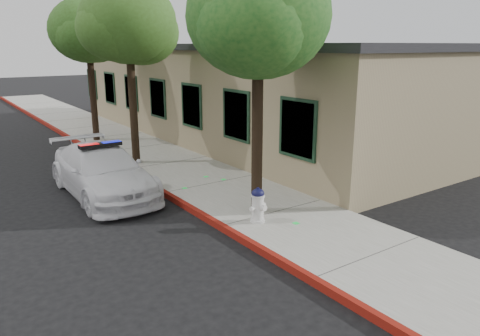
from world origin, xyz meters
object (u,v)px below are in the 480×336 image
object	(u,v)px
fire_hydrant	(258,205)
street_tree_near	(259,23)
police_car	(103,171)
clapboard_building	(238,92)
street_tree_far	(89,34)
street_tree_mid	(129,27)

from	to	relation	value
fire_hydrant	street_tree_near	world-z (taller)	street_tree_near
police_car	street_tree_near	size ratio (longest dim) A/B	0.81
clapboard_building	fire_hydrant	size ratio (longest dim) A/B	24.98
clapboard_building	fire_hydrant	bearing A→B (deg)	-122.21
clapboard_building	street_tree_near	world-z (taller)	street_tree_near
street_tree_far	street_tree_near	bearing A→B (deg)	-88.07
clapboard_building	street_tree_far	world-z (taller)	street_tree_far
street_tree_mid	street_tree_far	distance (m)	4.77
clapboard_building	police_car	size ratio (longest dim) A/B	4.28
police_car	street_tree_far	size ratio (longest dim) A/B	0.82
street_tree_mid	street_tree_far	xyz separation A→B (m)	(0.16, 4.77, -0.13)
police_car	street_tree_far	world-z (taller)	street_tree_far
street_tree_near	police_car	bearing A→B (deg)	123.51
fire_hydrant	street_tree_far	distance (m)	12.43
clapboard_building	fire_hydrant	xyz separation A→B (m)	(-5.84, -9.28, -1.56)
street_tree_near	street_tree_far	size ratio (longest dim) A/B	1.01
police_car	street_tree_far	bearing A→B (deg)	73.08
street_tree_far	clapboard_building	bearing A→B (deg)	-23.05
street_tree_near	street_tree_mid	world-z (taller)	street_tree_mid
clapboard_building	street_tree_mid	world-z (taller)	street_tree_mid
street_tree_near	street_tree_mid	bearing A→B (deg)	94.83
clapboard_building	street_tree_far	bearing A→B (deg)	156.95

